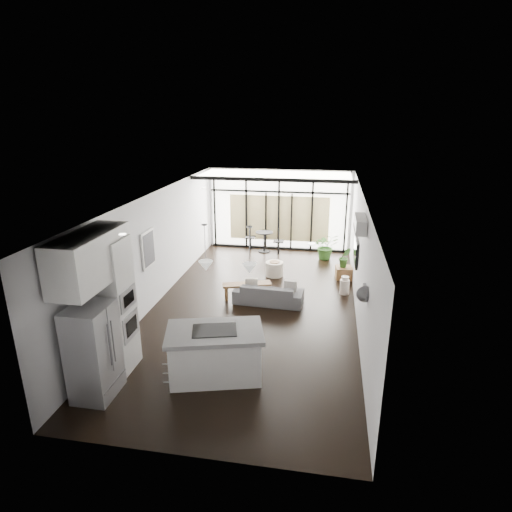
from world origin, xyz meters
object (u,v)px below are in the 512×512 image
(milk_can, at_px, (345,285))
(tv, at_px, (356,251))
(island, at_px, (215,353))
(pouf, at_px, (274,269))
(fridge, at_px, (93,352))
(sofa, at_px, (269,290))
(console_bench, at_px, (247,291))

(milk_can, distance_m, tv, 1.10)
(island, distance_m, pouf, 5.29)
(fridge, distance_m, sofa, 4.85)
(island, bearing_deg, milk_can, 45.31)
(sofa, distance_m, milk_can, 2.14)
(milk_can, bearing_deg, pouf, 153.56)
(tv, bearing_deg, pouf, 151.06)
(fridge, distance_m, milk_can, 6.71)
(island, xyz_separation_m, tv, (2.63, 4.03, 0.83))
(fridge, bearing_deg, milk_can, 50.10)
(sofa, relative_size, tv, 1.60)
(island, relative_size, console_bench, 1.36)
(island, bearing_deg, sofa, 66.54)
(fridge, height_order, pouf, fridge)
(island, xyz_separation_m, console_bench, (-0.11, 3.55, -0.27))
(milk_can, bearing_deg, console_bench, -164.37)
(console_bench, xyz_separation_m, milk_can, (2.53, 0.71, 0.04))
(island, xyz_separation_m, fridge, (-1.86, -0.87, 0.36))
(pouf, relative_size, milk_can, 1.07)
(console_bench, distance_m, tv, 2.99)
(console_bench, bearing_deg, tv, -8.57)
(fridge, relative_size, pouf, 3.13)
(pouf, bearing_deg, island, -94.21)
(milk_can, bearing_deg, island, -119.61)
(pouf, relative_size, tv, 0.48)
(fridge, distance_m, pouf, 6.57)
(island, xyz_separation_m, pouf, (0.39, 5.27, -0.26))
(fridge, xyz_separation_m, tv, (4.50, 4.90, 0.47))
(pouf, bearing_deg, sofa, -86.90)
(pouf, bearing_deg, console_bench, -106.21)
(console_bench, relative_size, milk_can, 2.56)
(console_bench, bearing_deg, fridge, -130.14)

